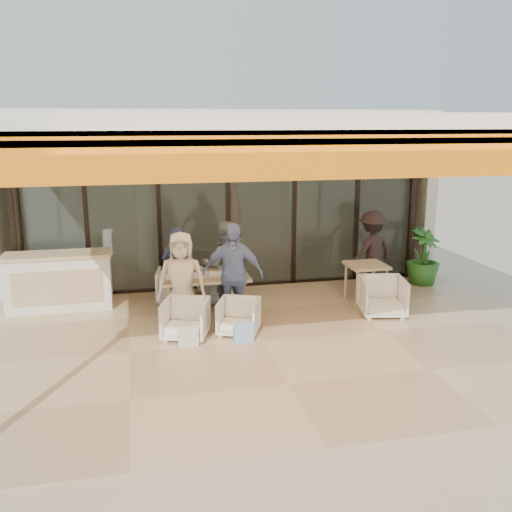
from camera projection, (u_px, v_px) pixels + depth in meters
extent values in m
plane|color=#C6B293|center=(262.00, 342.00, 8.75)|extent=(70.00, 70.00, 0.00)
cube|color=tan|center=(262.00, 342.00, 8.75)|extent=(8.00, 6.00, 0.01)
cube|color=silver|center=(263.00, 122.00, 7.98)|extent=(8.00, 6.00, 0.20)
cube|color=orange|center=(335.00, 155.00, 5.25)|extent=(8.00, 0.12, 0.45)
cube|color=orange|center=(312.00, 139.00, 5.88)|extent=(8.00, 1.50, 0.06)
cylinder|color=black|center=(18.00, 218.00, 10.30)|extent=(0.12, 0.12, 3.20)
cylinder|color=black|center=(412.00, 204.00, 11.92)|extent=(0.12, 0.12, 3.20)
cube|color=#9EADA3|center=(228.00, 210.00, 11.22)|extent=(8.00, 0.03, 3.20)
cube|color=black|center=(229.00, 286.00, 11.59)|extent=(8.00, 0.10, 0.08)
cube|color=black|center=(227.00, 129.00, 10.86)|extent=(8.00, 0.10, 0.08)
cube|color=black|center=(12.00, 217.00, 10.39)|extent=(0.08, 0.10, 3.20)
cube|color=black|center=(86.00, 215.00, 10.66)|extent=(0.08, 0.10, 3.20)
cube|color=black|center=(159.00, 212.00, 10.94)|extent=(0.08, 0.10, 3.20)
cube|color=black|center=(228.00, 210.00, 11.22)|extent=(0.08, 0.10, 3.20)
cube|color=black|center=(294.00, 208.00, 11.50)|extent=(0.08, 0.10, 3.20)
cube|color=black|center=(357.00, 205.00, 11.79)|extent=(0.08, 0.10, 3.20)
cube|color=black|center=(414.00, 203.00, 12.06)|extent=(0.08, 0.10, 3.20)
cube|color=silver|center=(205.00, 185.00, 14.52)|extent=(9.00, 0.25, 3.40)
cube|color=silver|center=(7.00, 199.00, 11.94)|extent=(0.25, 3.50, 3.40)
cube|color=silver|center=(395.00, 189.00, 13.78)|extent=(0.25, 3.50, 3.40)
cube|color=silver|center=(214.00, 116.00, 12.46)|extent=(9.00, 3.50, 0.25)
cube|color=tan|center=(216.00, 266.00, 13.26)|extent=(8.00, 3.50, 0.02)
cylinder|color=silver|center=(144.00, 206.00, 12.43)|extent=(0.40, 0.40, 3.00)
cylinder|color=silver|center=(294.00, 201.00, 13.14)|extent=(0.40, 0.40, 3.00)
cylinder|color=black|center=(161.00, 136.00, 11.78)|extent=(0.03, 0.03, 0.70)
cube|color=black|center=(161.00, 158.00, 11.89)|extent=(0.30, 0.30, 0.40)
sphere|color=#FFBF72|center=(161.00, 158.00, 11.89)|extent=(0.18, 0.18, 0.18)
cylinder|color=black|center=(322.00, 135.00, 12.51)|extent=(0.03, 0.03, 0.70)
cube|color=black|center=(321.00, 156.00, 12.62)|extent=(0.30, 0.30, 0.40)
sphere|color=#FFBF72|center=(321.00, 156.00, 12.62)|extent=(0.18, 0.18, 0.18)
cylinder|color=black|center=(235.00, 272.00, 12.60)|extent=(0.40, 0.40, 0.05)
cylinder|color=black|center=(234.00, 227.00, 12.36)|extent=(0.04, 0.04, 2.10)
cone|color=orange|center=(234.00, 198.00, 12.21)|extent=(0.32, 0.32, 1.10)
cube|color=silver|center=(59.00, 283.00, 10.15)|extent=(1.80, 0.60, 1.00)
cube|color=tan|center=(57.00, 255.00, 10.03)|extent=(1.85, 0.65, 0.06)
cube|color=tan|center=(57.00, 288.00, 9.86)|extent=(1.50, 0.02, 0.60)
cube|color=tan|center=(204.00, 277.00, 9.73)|extent=(1.50, 0.90, 0.05)
cube|color=white|center=(204.00, 275.00, 9.73)|extent=(1.30, 0.35, 0.01)
cylinder|color=tan|center=(170.00, 305.00, 9.38)|extent=(0.06, 0.06, 0.70)
cylinder|color=tan|center=(243.00, 300.00, 9.64)|extent=(0.06, 0.06, 0.70)
cylinder|color=tan|center=(167.00, 294.00, 9.99)|extent=(0.06, 0.06, 0.70)
cylinder|color=tan|center=(236.00, 290.00, 10.25)|extent=(0.06, 0.06, 0.70)
cylinder|color=white|center=(178.00, 276.00, 9.48)|extent=(0.06, 0.06, 0.11)
cylinder|color=white|center=(188.00, 270.00, 9.85)|extent=(0.06, 0.06, 0.11)
cylinder|color=white|center=(208.00, 273.00, 9.63)|extent=(0.06, 0.06, 0.11)
cylinder|color=white|center=(220.00, 268.00, 9.94)|extent=(0.06, 0.06, 0.11)
cylinder|color=#8A3B14|center=(171.00, 270.00, 9.73)|extent=(0.07, 0.07, 0.16)
cylinder|color=black|center=(196.00, 267.00, 9.95)|extent=(0.09, 0.09, 0.17)
cylinder|color=black|center=(196.00, 261.00, 9.93)|extent=(0.10, 0.10, 0.01)
cylinder|color=white|center=(179.00, 281.00, 9.34)|extent=(0.22, 0.22, 0.01)
cylinder|color=white|center=(233.00, 278.00, 9.53)|extent=(0.22, 0.22, 0.01)
cylinder|color=white|center=(176.00, 271.00, 9.93)|extent=(0.22, 0.22, 0.01)
cylinder|color=white|center=(227.00, 268.00, 10.12)|extent=(0.22, 0.22, 0.01)
imported|color=white|center=(176.00, 284.00, 10.63)|extent=(0.76, 0.73, 0.70)
imported|color=white|center=(220.00, 280.00, 10.80)|extent=(0.85, 0.81, 0.72)
imported|color=white|center=(185.00, 317.00, 8.83)|extent=(0.83, 0.81, 0.69)
imported|color=white|center=(239.00, 315.00, 9.01)|extent=(0.79, 0.77, 0.64)
imported|color=#1B223C|center=(177.00, 269.00, 10.06)|extent=(0.65, 0.53, 1.53)
imported|color=slate|center=(224.00, 265.00, 10.23)|extent=(0.79, 0.63, 1.58)
imported|color=beige|center=(182.00, 281.00, 9.20)|extent=(0.86, 0.63, 1.60)
imported|color=#788DC8|center=(233.00, 274.00, 9.36)|extent=(1.08, 0.69, 1.72)
cube|color=silver|center=(188.00, 337.00, 8.49)|extent=(0.30, 0.10, 0.34)
cube|color=#99BFD8|center=(244.00, 333.00, 8.67)|extent=(0.30, 0.10, 0.34)
cube|color=tan|center=(366.00, 265.00, 10.48)|extent=(0.70, 0.70, 0.05)
cylinder|color=tan|center=(357.00, 290.00, 10.25)|extent=(0.05, 0.05, 0.70)
cylinder|color=tan|center=(386.00, 288.00, 10.36)|extent=(0.05, 0.05, 0.70)
cylinder|color=tan|center=(346.00, 281.00, 10.78)|extent=(0.05, 0.05, 0.70)
cylinder|color=tan|center=(373.00, 280.00, 10.89)|extent=(0.05, 0.05, 0.70)
imported|color=white|center=(383.00, 295.00, 9.85)|extent=(0.86, 0.82, 0.76)
imported|color=black|center=(372.00, 250.00, 11.33)|extent=(1.17, 0.92, 1.59)
imported|color=#1E5919|center=(423.00, 257.00, 11.66)|extent=(0.88, 0.88, 1.19)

